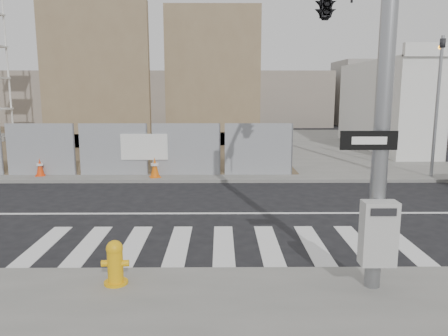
{
  "coord_description": "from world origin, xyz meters",
  "views": [
    {
      "loc": [
        -0.07,
        -11.71,
        3.41
      ],
      "look_at": [
        0.02,
        -0.62,
        1.4
      ],
      "focal_mm": 35.0,
      "sensor_mm": 36.0,
      "label": 1
    }
  ],
  "objects_px": {
    "signal_pole": "(340,24)",
    "traffic_cone_d": "(155,168)",
    "traffic_cone_c": "(40,167)",
    "fire_hydrant": "(115,262)"
  },
  "relations": [
    {
      "from": "signal_pole",
      "to": "traffic_cone_d",
      "type": "distance_m",
      "value": 9.32
    },
    {
      "from": "traffic_cone_c",
      "to": "traffic_cone_d",
      "type": "distance_m",
      "value": 4.47
    },
    {
      "from": "fire_hydrant",
      "to": "signal_pole",
      "type": "bearing_deg",
      "value": 24.7
    },
    {
      "from": "fire_hydrant",
      "to": "traffic_cone_c",
      "type": "bearing_deg",
      "value": 111.99
    },
    {
      "from": "traffic_cone_c",
      "to": "fire_hydrant",
      "type": "bearing_deg",
      "value": -61.6
    },
    {
      "from": "fire_hydrant",
      "to": "traffic_cone_d",
      "type": "height_order",
      "value": "fire_hydrant"
    },
    {
      "from": "traffic_cone_c",
      "to": "traffic_cone_d",
      "type": "xyz_separation_m",
      "value": [
        4.46,
        -0.31,
        0.04
      ]
    },
    {
      "from": "signal_pole",
      "to": "traffic_cone_d",
      "type": "bearing_deg",
      "value": 127.55
    },
    {
      "from": "signal_pole",
      "to": "traffic_cone_d",
      "type": "xyz_separation_m",
      "value": [
        -5.04,
        6.56,
        -4.29
      ]
    },
    {
      "from": "signal_pole",
      "to": "fire_hydrant",
      "type": "distance_m",
      "value": 6.65
    }
  ]
}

